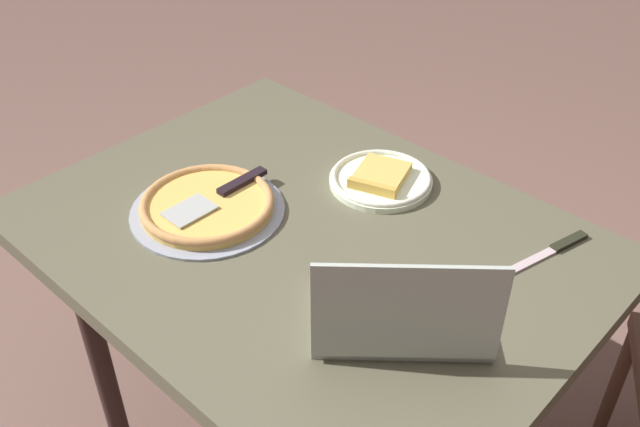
% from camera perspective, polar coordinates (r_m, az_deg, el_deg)
% --- Properties ---
extents(dining_table, '(1.15, 0.86, 0.75)m').
position_cam_1_polar(dining_table, '(1.50, -1.11, -3.75)').
color(dining_table, brown).
rests_on(dining_table, ground_plane).
extents(laptop, '(0.37, 0.36, 0.21)m').
position_cam_1_polar(laptop, '(1.23, 6.56, -7.96)').
color(laptop, '#AEB8B0').
rests_on(laptop, dining_table).
extents(pizza_plate, '(0.23, 0.23, 0.04)m').
position_cam_1_polar(pizza_plate, '(1.60, 4.88, 2.80)').
color(pizza_plate, white).
rests_on(pizza_plate, dining_table).
extents(pizza_tray, '(0.33, 0.33, 0.04)m').
position_cam_1_polar(pizza_tray, '(1.52, -9.03, 0.66)').
color(pizza_tray, '#939CAE').
rests_on(pizza_tray, dining_table).
extents(table_knife, '(0.07, 0.22, 0.01)m').
position_cam_1_polar(table_knife, '(1.48, 18.32, -2.72)').
color(table_knife, beige).
rests_on(table_knife, dining_table).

